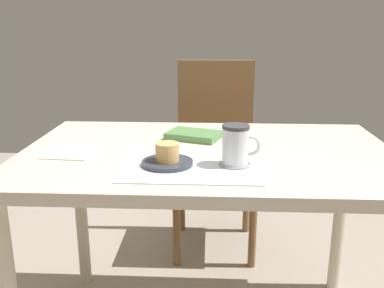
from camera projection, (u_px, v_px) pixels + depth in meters
The scene contains 9 objects.
dining_table at pixel (208, 173), 1.40m from camera, with size 1.20×0.77×0.72m.
wooden_chair at pixel (215, 148), 2.15m from camera, with size 0.42×0.42×0.93m.
placemat at pixel (191, 164), 1.24m from camera, with size 0.39×0.33×0.00m, color white.
pastry_plate at pixel (167, 163), 1.23m from camera, with size 0.15×0.15×0.01m, color #333842.
pastry at pixel (167, 152), 1.22m from camera, with size 0.07×0.07×0.05m, color #E0A860.
coffee_coaster at pixel (235, 164), 1.22m from camera, with size 0.09×0.09×0.01m, color #99999E.
coffee_mug at pixel (236, 144), 1.21m from camera, with size 0.11×0.08×0.11m.
paper_napkin at pixel (71, 152), 1.35m from camera, with size 0.15×0.15×0.00m, color silver.
small_book at pixel (194, 135), 1.52m from camera, with size 0.18×0.12×0.02m, color #598C4C.
Camera 1 is at (0.01, -1.32, 1.12)m, focal length 40.00 mm.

